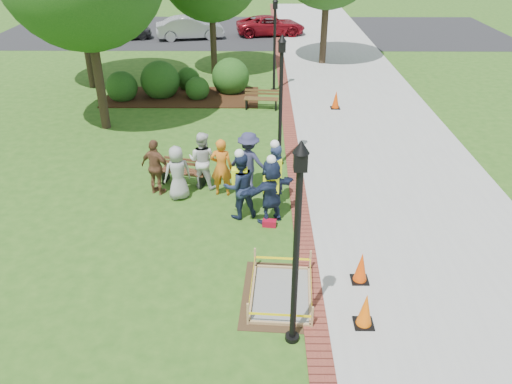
{
  "coord_description": "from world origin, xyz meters",
  "views": [
    {
      "loc": [
        0.6,
        -10.22,
        7.33
      ],
      "look_at": [
        0.5,
        1.2,
        1.0
      ],
      "focal_mm": 35.0,
      "sensor_mm": 36.0,
      "label": 1
    }
  ],
  "objects_px": {
    "lamp_near": "(297,235)",
    "hivis_worker_c": "(240,184)",
    "wet_concrete_pad": "(281,287)",
    "cone_front": "(365,311)",
    "bench_near": "(184,177)",
    "hivis_worker_a": "(271,189)",
    "hivis_worker_b": "(274,174)"
  },
  "relations": [
    {
      "from": "hivis_worker_a",
      "to": "hivis_worker_b",
      "type": "xyz_separation_m",
      "value": [
        0.11,
        0.88,
        0.02
      ]
    },
    {
      "from": "bench_near",
      "to": "cone_front",
      "type": "distance_m",
      "value": 7.59
    },
    {
      "from": "lamp_near",
      "to": "hivis_worker_b",
      "type": "relative_size",
      "value": 2.11
    },
    {
      "from": "cone_front",
      "to": "wet_concrete_pad",
      "type": "bearing_deg",
      "value": 151.4
    },
    {
      "from": "cone_front",
      "to": "lamp_near",
      "type": "height_order",
      "value": "lamp_near"
    },
    {
      "from": "wet_concrete_pad",
      "to": "bench_near",
      "type": "relative_size",
      "value": 1.61
    },
    {
      "from": "cone_front",
      "to": "lamp_near",
      "type": "bearing_deg",
      "value": -164.67
    },
    {
      "from": "bench_near",
      "to": "hivis_worker_b",
      "type": "relative_size",
      "value": 0.74
    },
    {
      "from": "bench_near",
      "to": "hivis_worker_c",
      "type": "xyz_separation_m",
      "value": [
        1.82,
        -1.91,
        0.76
      ]
    },
    {
      "from": "bench_near",
      "to": "hivis_worker_c",
      "type": "bearing_deg",
      "value": -46.51
    },
    {
      "from": "cone_front",
      "to": "hivis_worker_a",
      "type": "distance_m",
      "value": 4.42
    },
    {
      "from": "cone_front",
      "to": "hivis_worker_a",
      "type": "xyz_separation_m",
      "value": [
        -1.84,
        3.98,
        0.59
      ]
    },
    {
      "from": "hivis_worker_b",
      "to": "bench_near",
      "type": "bearing_deg",
      "value": 155.39
    },
    {
      "from": "wet_concrete_pad",
      "to": "hivis_worker_a",
      "type": "bearing_deg",
      "value": 93.41
    },
    {
      "from": "hivis_worker_a",
      "to": "hivis_worker_c",
      "type": "bearing_deg",
      "value": 164.51
    },
    {
      "from": "cone_front",
      "to": "hivis_worker_b",
      "type": "bearing_deg",
      "value": 109.58
    },
    {
      "from": "lamp_near",
      "to": "wet_concrete_pad",
      "type": "bearing_deg",
      "value": 97.56
    },
    {
      "from": "wet_concrete_pad",
      "to": "cone_front",
      "type": "bearing_deg",
      "value": -28.6
    },
    {
      "from": "hivis_worker_c",
      "to": "lamp_near",
      "type": "bearing_deg",
      "value": -75.54
    },
    {
      "from": "hivis_worker_b",
      "to": "lamp_near",
      "type": "bearing_deg",
      "value": -87.29
    },
    {
      "from": "cone_front",
      "to": "hivis_worker_a",
      "type": "relative_size",
      "value": 0.4
    },
    {
      "from": "hivis_worker_a",
      "to": "hivis_worker_c",
      "type": "distance_m",
      "value": 0.87
    },
    {
      "from": "wet_concrete_pad",
      "to": "lamp_near",
      "type": "bearing_deg",
      "value": -82.44
    },
    {
      "from": "wet_concrete_pad",
      "to": "hivis_worker_a",
      "type": "height_order",
      "value": "hivis_worker_a"
    },
    {
      "from": "wet_concrete_pad",
      "to": "lamp_near",
      "type": "height_order",
      "value": "lamp_near"
    },
    {
      "from": "hivis_worker_b",
      "to": "hivis_worker_c",
      "type": "distance_m",
      "value": 1.14
    },
    {
      "from": "lamp_near",
      "to": "hivis_worker_c",
      "type": "height_order",
      "value": "lamp_near"
    },
    {
      "from": "hivis_worker_a",
      "to": "hivis_worker_b",
      "type": "bearing_deg",
      "value": 83.04
    },
    {
      "from": "hivis_worker_c",
      "to": "bench_near",
      "type": "bearing_deg",
      "value": 133.49
    },
    {
      "from": "bench_near",
      "to": "lamp_near",
      "type": "bearing_deg",
      "value": -65.29
    },
    {
      "from": "hivis_worker_a",
      "to": "hivis_worker_b",
      "type": "relative_size",
      "value": 0.98
    },
    {
      "from": "wet_concrete_pad",
      "to": "cone_front",
      "type": "distance_m",
      "value": 1.89
    }
  ]
}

